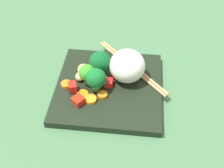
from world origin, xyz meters
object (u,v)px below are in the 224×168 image
carrot_slice_1 (102,95)px  broccoli_floret_2 (87,74)px  rice_mound (127,66)px  chopstick_pair (132,67)px  square_plate (109,88)px

carrot_slice_1 → broccoli_floret_2: bearing=49.6°
rice_mound → carrot_slice_1: rice_mound is taller
rice_mound → chopstick_pair: bearing=-12.1°
square_plate → carrot_slice_1: 3.76cm
broccoli_floret_2 → carrot_slice_1: (-3.36, -3.95, -2.62)cm
rice_mound → carrot_slice_1: bearing=145.3°
rice_mound → carrot_slice_1: 8.55cm
rice_mound → chopstick_pair: size_ratio=0.45×
square_plate → rice_mound: (3.02, -3.69, 4.47)cm
square_plate → broccoli_floret_2: broccoli_floret_2 is taller
broccoli_floret_2 → chopstick_pair: 11.68cm
carrot_slice_1 → rice_mound: bearing=-34.7°
rice_mound → broccoli_floret_2: bearing=110.3°
square_plate → broccoli_floret_2: 6.10cm
rice_mound → broccoli_floret_2: size_ratio=1.61×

